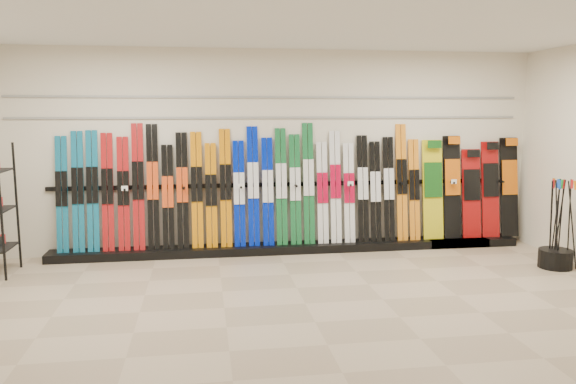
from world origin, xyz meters
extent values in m
plane|color=gray|center=(0.00, 0.00, 0.00)|extent=(8.00, 8.00, 0.00)
plane|color=beige|center=(0.00, 2.50, 1.50)|extent=(8.00, 0.00, 8.00)
plane|color=silver|center=(0.00, 0.00, 3.00)|extent=(8.00, 8.00, 0.00)
cube|color=black|center=(0.22, 2.28, 0.06)|extent=(8.00, 0.40, 0.12)
cube|color=#0F5F81|center=(-3.05, 2.35, 0.94)|extent=(0.17, 0.25, 1.63)
cube|color=#0F5F81|center=(-2.84, 2.35, 0.97)|extent=(0.17, 0.26, 1.70)
cube|color=#0F5F81|center=(-2.64, 2.35, 0.97)|extent=(0.17, 0.27, 1.71)
cube|color=#A21315|center=(-2.43, 2.35, 0.96)|extent=(0.17, 0.26, 1.67)
cube|color=#A21315|center=(-2.21, 2.35, 0.93)|extent=(0.17, 0.25, 1.62)
cube|color=#A21315|center=(-2.01, 2.36, 1.02)|extent=(0.17, 0.28, 1.81)
cube|color=black|center=(-1.80, 2.36, 1.02)|extent=(0.17, 0.28, 1.79)
cube|color=black|center=(-1.59, 2.34, 0.87)|extent=(0.17, 0.23, 1.50)
cube|color=black|center=(-1.38, 2.35, 0.96)|extent=(0.17, 0.26, 1.67)
cube|color=#CF7607|center=(-1.18, 2.35, 0.96)|extent=(0.17, 0.26, 1.68)
cube|color=#CF7607|center=(-0.97, 2.34, 0.88)|extent=(0.17, 0.24, 1.52)
cube|color=#CF7607|center=(-0.76, 2.36, 0.98)|extent=(0.17, 0.27, 1.72)
cube|color=#001AB5|center=(-0.56, 2.34, 0.89)|extent=(0.17, 0.24, 1.55)
cube|color=#001AB5|center=(-0.35, 2.36, 1.00)|extent=(0.17, 0.27, 1.75)
cube|color=#001AB5|center=(-0.14, 2.35, 0.91)|extent=(0.17, 0.25, 1.59)
cube|color=#135E2C|center=(0.07, 2.36, 0.98)|extent=(0.17, 0.27, 1.73)
cube|color=#135E2C|center=(0.28, 2.35, 0.94)|extent=(0.17, 0.25, 1.63)
cube|color=#135E2C|center=(0.48, 2.36, 1.02)|extent=(0.17, 0.28, 1.80)
cube|color=silver|center=(0.69, 2.34, 0.88)|extent=(0.17, 0.24, 1.52)
cube|color=silver|center=(0.90, 2.35, 0.96)|extent=(0.17, 0.26, 1.68)
cube|color=silver|center=(1.11, 2.34, 0.87)|extent=(0.17, 0.23, 1.50)
cube|color=black|center=(1.32, 2.35, 0.92)|extent=(0.17, 0.25, 1.61)
cube|color=black|center=(1.52, 2.34, 0.88)|extent=(0.17, 0.24, 1.52)
cube|color=black|center=(1.73, 2.35, 0.91)|extent=(0.17, 0.25, 1.59)
cube|color=orange|center=(1.94, 2.36, 1.01)|extent=(0.17, 0.27, 1.78)
cube|color=orange|center=(2.14, 2.34, 0.89)|extent=(0.17, 0.24, 1.55)
cube|color=gold|center=(2.45, 2.36, 0.89)|extent=(0.32, 0.24, 1.53)
cube|color=black|center=(2.77, 2.36, 0.92)|extent=(0.28, 0.25, 1.59)
cube|color=#990C0C|center=(3.09, 2.35, 0.81)|extent=(0.30, 0.22, 1.38)
cube|color=#990C0C|center=(3.41, 2.36, 0.87)|extent=(0.28, 0.23, 1.50)
cube|color=black|center=(3.73, 2.36, 0.90)|extent=(0.29, 0.24, 1.56)
cylinder|color=black|center=(3.60, 0.89, 0.12)|extent=(0.44, 0.44, 0.25)
cylinder|color=black|center=(3.76, 0.88, 0.61)|extent=(0.06, 0.12, 1.18)
cylinder|color=black|center=(3.72, 0.76, 0.61)|extent=(0.15, 0.12, 1.17)
cylinder|color=black|center=(3.56, 0.85, 0.61)|extent=(0.10, 0.06, 1.18)
cylinder|color=black|center=(3.64, 0.97, 0.61)|extent=(0.08, 0.09, 1.18)
cylinder|color=black|center=(3.65, 0.90, 0.61)|extent=(0.10, 0.11, 1.18)
cylinder|color=black|center=(3.60, 1.03, 0.61)|extent=(0.06, 0.13, 1.18)
cylinder|color=black|center=(3.60, 0.95, 0.61)|extent=(0.09, 0.03, 1.18)
cylinder|color=black|center=(3.62, 0.89, 0.61)|extent=(0.12, 0.02, 1.18)
cylinder|color=black|center=(3.52, 0.92, 0.61)|extent=(0.14, 0.14, 1.17)
cube|color=gray|center=(0.00, 2.48, 2.00)|extent=(7.60, 0.02, 0.03)
cube|color=gray|center=(0.00, 2.48, 2.30)|extent=(7.60, 0.02, 0.03)
camera|label=1|loc=(-1.09, -5.84, 2.12)|focal=35.00mm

